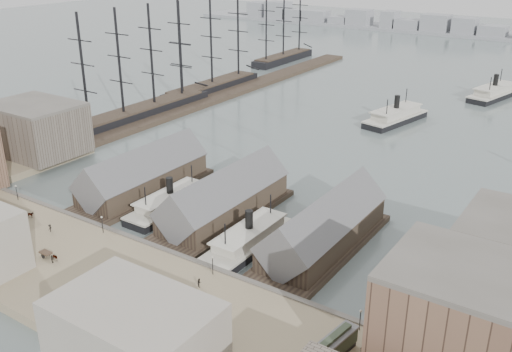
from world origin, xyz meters
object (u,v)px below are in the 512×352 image
Objects in this scene: horse_cart_left at (27,214)px; horse_cart_right at (171,314)px; tram at (334,347)px; horse_cart_center at (51,256)px; ferry_docked_west at (171,202)px.

horse_cart_left is 53.16m from horse_cart_right.
horse_cart_center is at bearing -166.72° from tram.
horse_cart_right is at bearing -48.19° from ferry_docked_west.
tram reaches higher than horse_cart_right.
horse_cart_left is at bearing 90.32° from horse_cart_right.
horse_cart_left is at bearing -174.43° from tram.
tram is 79.32m from horse_cart_left.
horse_cart_center is at bearing -86.36° from horse_cart_left.
ferry_docked_west reaches higher than horse_cart_center.
horse_cart_right is at bearing -158.57° from tram.
ferry_docked_west is at bearing 52.91° from horse_cart_right.
horse_cart_center is 1.01× the size of horse_cart_right.
horse_cart_center is 32.37m from horse_cart_right.
tram is 2.16× the size of horse_cart_left.
horse_cart_center is at bearing -93.38° from ferry_docked_west.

